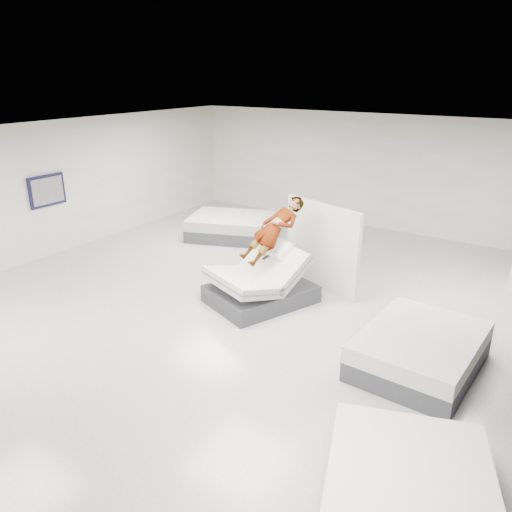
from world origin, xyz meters
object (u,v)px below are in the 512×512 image
at_px(hero_bed, 260,285).
at_px(flat_bed_left_far, 231,227).
at_px(person, 274,241).
at_px(remote, 266,257).
at_px(flat_bed_right_far, 420,351).
at_px(divider_panel, 321,246).
at_px(flat_bed_right_near, 408,507).
at_px(wall_poster, 47,191).

bearing_deg(hero_bed, flat_bed_left_far, 133.72).
xyz_separation_m(person, remote, (0.08, -0.41, -0.18)).
bearing_deg(flat_bed_right_far, divider_panel, 144.07).
xyz_separation_m(divider_panel, flat_bed_left_far, (-3.53, 1.71, -0.61)).
bearing_deg(flat_bed_right_far, flat_bed_right_near, -75.83).
relative_size(hero_bed, flat_bed_left_far, 0.88).
distance_m(divider_panel, flat_bed_left_far, 3.97).
xyz_separation_m(hero_bed, remote, (0.19, -0.11, 0.65)).
bearing_deg(remote, hero_bed, 172.54).
relative_size(flat_bed_right_far, wall_poster, 2.32).
height_order(hero_bed, remote, hero_bed).
xyz_separation_m(person, wall_poster, (-5.86, -0.77, 0.40)).
relative_size(remote, flat_bed_right_far, 0.06).
xyz_separation_m(hero_bed, flat_bed_left_far, (-2.87, 3.00, -0.07)).
bearing_deg(flat_bed_right_far, flat_bed_left_far, 149.60).
height_order(flat_bed_left_far, wall_poster, wall_poster).
bearing_deg(flat_bed_right_far, remote, 170.79).
bearing_deg(hero_bed, wall_poster, -175.34).
height_order(remote, divider_panel, divider_panel).
distance_m(person, divider_panel, 1.17).
relative_size(person, flat_bed_right_far, 0.73).
bearing_deg(person, hero_bed, -90.00).
xyz_separation_m(divider_panel, wall_poster, (-6.40, -1.76, 0.69)).
distance_m(remote, flat_bed_right_far, 3.21).
xyz_separation_m(person, flat_bed_left_far, (-2.99, 2.70, -0.90)).
xyz_separation_m(flat_bed_right_far, flat_bed_left_far, (-6.16, 3.61, 0.01)).
height_order(flat_bed_right_near, wall_poster, wall_poster).
xyz_separation_m(flat_bed_right_far, wall_poster, (-9.03, 0.14, 1.31)).
xyz_separation_m(person, divider_panel, (0.54, 1.00, -0.29)).
bearing_deg(flat_bed_right_near, wall_poster, 162.32).
distance_m(hero_bed, flat_bed_right_far, 3.34).
bearing_deg(person, flat_bed_right_near, -23.20).
bearing_deg(flat_bed_right_far, wall_poster, 179.11).
xyz_separation_m(remote, flat_bed_right_near, (3.84, -3.48, -0.72)).
relative_size(hero_bed, flat_bed_right_far, 1.04).
distance_m(hero_bed, person, 0.89).
distance_m(hero_bed, divider_panel, 1.55).
bearing_deg(hero_bed, person, 68.46).
height_order(hero_bed, flat_bed_right_near, hero_bed).
distance_m(person, flat_bed_right_far, 3.42).
relative_size(hero_bed, remote, 16.39).
bearing_deg(person, flat_bed_left_far, 159.41).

